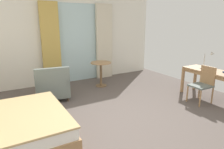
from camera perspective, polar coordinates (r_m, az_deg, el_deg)
The scene contains 10 objects.
ground at distance 4.05m, azimuth 1.32°, elevation -14.04°, with size 6.85×6.91×0.10m, color #564C47.
wall_back at distance 6.50m, azimuth -13.83°, elevation 9.91°, with size 6.45×0.12×2.78m, color white.
balcony_glass_door at distance 6.59m, azimuth -9.56°, elevation 8.73°, with size 1.34×0.02×2.45m, color silver.
curtain_panel_left at distance 6.23m, azimuth -16.94°, elevation 8.00°, with size 0.53×0.10×2.46m, color tan.
curtain_panel_right at distance 6.87m, azimuth -2.24°, elevation 9.21°, with size 0.58×0.10×2.46m, color beige.
writing_desk at distance 5.56m, azimuth 26.86°, elevation 0.02°, with size 0.60×1.48×0.72m.
desk_chair at distance 5.27m, azimuth 24.51°, elevation -2.17°, with size 0.48×0.42×0.87m.
desk_lamp at distance 5.68m, azimuth 25.79°, elevation 4.23°, with size 0.27×0.26×0.49m.
armchair_by_window at distance 5.21m, azimuth -16.67°, elevation -3.22°, with size 0.89×0.89×0.87m.
round_cafe_table at distance 5.99m, azimuth -3.18°, elevation 1.64°, with size 0.61×0.61×0.73m.
Camera 1 is at (-1.87, -3.00, 1.91)m, focal length 32.18 mm.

